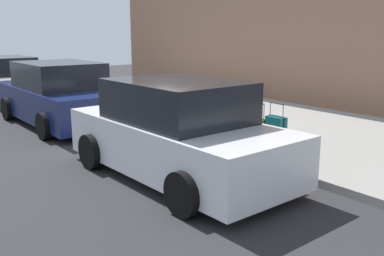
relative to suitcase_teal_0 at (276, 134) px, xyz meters
name	(u,v)px	position (x,y,z in m)	size (l,w,h in m)	color
ground_plane	(152,131)	(3.46, 0.68, -0.49)	(40.00, 40.00, 0.00)	#28282B
sidewalk_curb	(227,117)	(3.46, -1.82, -0.42)	(18.00, 5.00, 0.14)	gray
suitcase_teal_0	(276,134)	(0.00, 0.00, 0.00)	(0.41, 0.22, 0.97)	#0F606B
suitcase_olive_1	(255,132)	(0.51, 0.03, -0.06)	(0.48, 0.24, 0.92)	#59601E
suitcase_red_2	(242,123)	(1.02, -0.07, 0.04)	(0.40, 0.27, 1.08)	red
suitcase_black_3	(224,124)	(1.50, 0.02, -0.05)	(0.40, 0.21, 0.66)	black
suitcase_silver_4	(211,121)	(1.98, -0.01, -0.07)	(0.43, 0.24, 0.83)	#9EA0A8
suitcase_maroon_5	(200,117)	(2.45, -0.06, -0.07)	(0.38, 0.25, 0.87)	maroon
suitcase_navy_6	(186,112)	(2.90, 0.01, 0.00)	(0.40, 0.21, 0.94)	navy
fire_hydrant	(171,107)	(3.62, -0.02, 0.02)	(0.39, 0.21, 0.71)	red
bollard_post	(152,102)	(4.33, 0.13, 0.10)	(0.12, 0.12, 0.89)	brown
parked_car_white_0	(177,133)	(0.27, 2.15, 0.28)	(4.42, 2.19, 1.66)	silver
parked_car_navy_1	(60,96)	(5.68, 2.15, 0.28)	(4.68, 2.20, 1.66)	#141E4C
parked_car_silver_2	(5,79)	(11.12, 2.15, 0.24)	(4.63, 2.15, 1.55)	#B2B5BA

